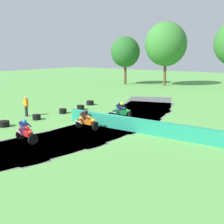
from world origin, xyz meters
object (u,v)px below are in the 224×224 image
at_px(motorcycle_chase_orange, 87,120).
at_px(tire_stack_extra_a, 81,107).
at_px(tire_stack_mid_b, 37,117).
at_px(track_marshal, 26,106).
at_px(tire_stack_far, 63,111).
at_px(tire_stack_extra_b, 90,103).
at_px(motorcycle_lead_red, 26,131).
at_px(motorcycle_trailing_green, 122,111).
at_px(tire_stack_mid_a, 4,124).
at_px(traffic_cone, 202,135).

height_order(motorcycle_chase_orange, tire_stack_extra_a, motorcycle_chase_orange).
height_order(motorcycle_chase_orange, tire_stack_mid_b, motorcycle_chase_orange).
height_order(tire_stack_mid_b, track_marshal, track_marshal).
bearing_deg(track_marshal, tire_stack_far, 58.95).
xyz_separation_m(motorcycle_chase_orange, tire_stack_extra_b, (-5.93, 7.20, -0.45)).
relative_size(tire_stack_far, tire_stack_extra_a, 0.95).
relative_size(motorcycle_chase_orange, tire_stack_extra_a, 2.58).
bearing_deg(tire_stack_extra_b, motorcycle_lead_red, -66.19).
xyz_separation_m(motorcycle_chase_orange, motorcycle_trailing_green, (0.09, 3.93, -0.00)).
xyz_separation_m(tire_stack_mid_a, tire_stack_extra_a, (0.09, 7.65, 0.00)).
distance_m(motorcycle_trailing_green, tire_stack_mid_a, 8.53).
relative_size(tire_stack_mid_b, traffic_cone, 1.40).
distance_m(tire_stack_mid_a, track_marshal, 3.44).
height_order(motorcycle_chase_orange, motorcycle_trailing_green, motorcycle_chase_orange).
height_order(tire_stack_extra_a, tire_stack_extra_b, same).
relative_size(tire_stack_extra_b, traffic_cone, 1.62).
bearing_deg(motorcycle_lead_red, tire_stack_mid_a, 162.20).
distance_m(motorcycle_chase_orange, tire_stack_extra_a, 6.98).
xyz_separation_m(motorcycle_trailing_green, tire_stack_far, (-5.18, -1.19, -0.44)).
bearing_deg(motorcycle_lead_red, tire_stack_mid_b, 135.16).
distance_m(motorcycle_trailing_green, traffic_cone, 6.96).
relative_size(tire_stack_far, tire_stack_extra_b, 0.87).
bearing_deg(tire_stack_mid_b, tire_stack_extra_a, 90.09).
distance_m(tire_stack_extra_b, traffic_cone, 13.65).
relative_size(motorcycle_lead_red, tire_stack_extra_a, 2.61).
relative_size(motorcycle_chase_orange, traffic_cone, 3.83).
height_order(motorcycle_trailing_green, traffic_cone, motorcycle_trailing_green).
relative_size(tire_stack_mid_a, tire_stack_far, 1.16).
distance_m(tire_stack_mid_b, tire_stack_extra_b, 7.35).
xyz_separation_m(motorcycle_lead_red, tire_stack_extra_b, (-5.01, 11.36, -0.46)).
height_order(motorcycle_trailing_green, tire_stack_far, motorcycle_trailing_green).
relative_size(motorcycle_lead_red, motorcycle_trailing_green, 1.00).
bearing_deg(traffic_cone, tire_stack_mid_b, -167.78).
bearing_deg(tire_stack_far, track_marshal, -121.05).
bearing_deg(motorcycle_trailing_green, traffic_cone, -12.06).
relative_size(track_marshal, traffic_cone, 3.70).
bearing_deg(tire_stack_mid_b, motorcycle_lead_red, -44.84).
xyz_separation_m(tire_stack_extra_a, tire_stack_extra_b, (-0.92, 2.36, 0.00)).
xyz_separation_m(motorcycle_chase_orange, tire_stack_mid_b, (-5.01, -0.09, -0.45)).
distance_m(tire_stack_extra_a, tire_stack_extra_b, 2.53).
bearing_deg(motorcycle_trailing_green, motorcycle_lead_red, -97.09).
relative_size(motorcycle_lead_red, tire_stack_mid_b, 2.77).
distance_m(track_marshal, traffic_cone, 13.70).
bearing_deg(traffic_cone, motorcycle_lead_red, -139.61).
bearing_deg(tire_stack_mid_b, tire_stack_far, 91.80).
distance_m(motorcycle_lead_red, motorcycle_trailing_green, 8.15).
bearing_deg(track_marshal, motorcycle_trailing_green, 29.02).
bearing_deg(tire_stack_mid_b, tire_stack_mid_a, -92.14).
distance_m(tire_stack_extra_a, track_marshal, 4.93).
relative_size(motorcycle_trailing_green, tire_stack_mid_a, 2.38).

